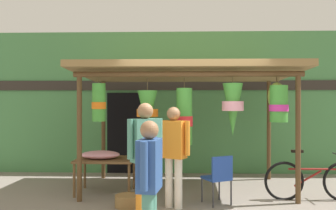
{
  "coord_description": "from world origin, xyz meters",
  "views": [
    {
      "loc": [
        -0.25,
        -5.94,
        1.71
      ],
      "look_at": [
        -0.48,
        1.23,
        1.7
      ],
      "focal_mm": 36.71,
      "sensor_mm": 36.0,
      "label": 1
    }
  ],
  "objects_px": {
    "wicker_basket_by_table": "(128,201)",
    "vendor_in_orange": "(145,150)",
    "passerby_at_right": "(174,148)",
    "flower_heap_on_table": "(101,155)",
    "parked_bicycle": "(313,180)",
    "customer_foreground": "(149,178)",
    "folding_chair": "(219,175)",
    "display_table": "(106,162)"
  },
  "relations": [
    {
      "from": "wicker_basket_by_table",
      "to": "vendor_in_orange",
      "type": "height_order",
      "value": "vendor_in_orange"
    },
    {
      "from": "vendor_in_orange",
      "to": "passerby_at_right",
      "type": "relative_size",
      "value": 1.04
    },
    {
      "from": "flower_heap_on_table",
      "to": "parked_bicycle",
      "type": "height_order",
      "value": "parked_bicycle"
    },
    {
      "from": "passerby_at_right",
      "to": "vendor_in_orange",
      "type": "bearing_deg",
      "value": -124.8
    },
    {
      "from": "flower_heap_on_table",
      "to": "customer_foreground",
      "type": "xyz_separation_m",
      "value": [
        1.17,
        -2.76,
        0.16
      ]
    },
    {
      "from": "flower_heap_on_table",
      "to": "customer_foreground",
      "type": "distance_m",
      "value": 3.0
    },
    {
      "from": "folding_chair",
      "to": "wicker_basket_by_table",
      "type": "bearing_deg",
      "value": -174.25
    },
    {
      "from": "folding_chair",
      "to": "vendor_in_orange",
      "type": "height_order",
      "value": "vendor_in_orange"
    },
    {
      "from": "display_table",
      "to": "customer_foreground",
      "type": "height_order",
      "value": "customer_foreground"
    },
    {
      "from": "customer_foreground",
      "to": "passerby_at_right",
      "type": "distance_m",
      "value": 1.88
    },
    {
      "from": "flower_heap_on_table",
      "to": "customer_foreground",
      "type": "relative_size",
      "value": 0.49
    },
    {
      "from": "passerby_at_right",
      "to": "parked_bicycle",
      "type": "bearing_deg",
      "value": 12.57
    },
    {
      "from": "customer_foreground",
      "to": "vendor_in_orange",
      "type": "bearing_deg",
      "value": 97.61
    },
    {
      "from": "folding_chair",
      "to": "flower_heap_on_table",
      "type": "bearing_deg",
      "value": 162.16
    },
    {
      "from": "display_table",
      "to": "folding_chair",
      "type": "bearing_deg",
      "value": -19.21
    },
    {
      "from": "display_table",
      "to": "flower_heap_on_table",
      "type": "bearing_deg",
      "value": -160.74
    },
    {
      "from": "wicker_basket_by_table",
      "to": "customer_foreground",
      "type": "relative_size",
      "value": 0.28
    },
    {
      "from": "display_table",
      "to": "customer_foreground",
      "type": "xyz_separation_m",
      "value": [
        1.09,
        -2.79,
        0.3
      ]
    },
    {
      "from": "wicker_basket_by_table",
      "to": "parked_bicycle",
      "type": "distance_m",
      "value": 3.31
    },
    {
      "from": "parked_bicycle",
      "to": "vendor_in_orange",
      "type": "bearing_deg",
      "value": -158.43
    },
    {
      "from": "passerby_at_right",
      "to": "customer_foreground",
      "type": "bearing_deg",
      "value": -97.39
    },
    {
      "from": "customer_foreground",
      "to": "parked_bicycle",
      "type": "bearing_deg",
      "value": 41.49
    },
    {
      "from": "vendor_in_orange",
      "to": "customer_foreground",
      "type": "xyz_separation_m",
      "value": [
        0.17,
        -1.27,
        -0.13
      ]
    },
    {
      "from": "wicker_basket_by_table",
      "to": "parked_bicycle",
      "type": "bearing_deg",
      "value": 9.04
    },
    {
      "from": "passerby_at_right",
      "to": "folding_chair",
      "type": "bearing_deg",
      "value": 14.05
    },
    {
      "from": "vendor_in_orange",
      "to": "wicker_basket_by_table",
      "type": "bearing_deg",
      "value": 119.25
    },
    {
      "from": "parked_bicycle",
      "to": "passerby_at_right",
      "type": "distance_m",
      "value": 2.64
    },
    {
      "from": "parked_bicycle",
      "to": "passerby_at_right",
      "type": "height_order",
      "value": "passerby_at_right"
    },
    {
      "from": "customer_foreground",
      "to": "wicker_basket_by_table",
      "type": "bearing_deg",
      "value": 105.37
    },
    {
      "from": "vendor_in_orange",
      "to": "passerby_at_right",
      "type": "height_order",
      "value": "vendor_in_orange"
    },
    {
      "from": "parked_bicycle",
      "to": "vendor_in_orange",
      "type": "distance_m",
      "value": 3.2
    },
    {
      "from": "flower_heap_on_table",
      "to": "folding_chair",
      "type": "relative_size",
      "value": 0.9
    },
    {
      "from": "display_table",
      "to": "vendor_in_orange",
      "type": "distance_m",
      "value": 1.82
    },
    {
      "from": "folding_chair",
      "to": "customer_foreground",
      "type": "bearing_deg",
      "value": -116.15
    },
    {
      "from": "flower_heap_on_table",
      "to": "parked_bicycle",
      "type": "relative_size",
      "value": 0.43
    },
    {
      "from": "parked_bicycle",
      "to": "customer_foreground",
      "type": "bearing_deg",
      "value": -138.51
    },
    {
      "from": "flower_heap_on_table",
      "to": "wicker_basket_by_table",
      "type": "height_order",
      "value": "flower_heap_on_table"
    },
    {
      "from": "folding_chair",
      "to": "wicker_basket_by_table",
      "type": "height_order",
      "value": "folding_chair"
    },
    {
      "from": "passerby_at_right",
      "to": "flower_heap_on_table",
      "type": "bearing_deg",
      "value": 147.68
    },
    {
      "from": "customer_foreground",
      "to": "display_table",
      "type": "bearing_deg",
      "value": 111.33
    },
    {
      "from": "passerby_at_right",
      "to": "wicker_basket_by_table",
      "type": "bearing_deg",
      "value": 177.18
    },
    {
      "from": "wicker_basket_by_table",
      "to": "display_table",
      "type": "bearing_deg",
      "value": 122.56
    }
  ]
}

